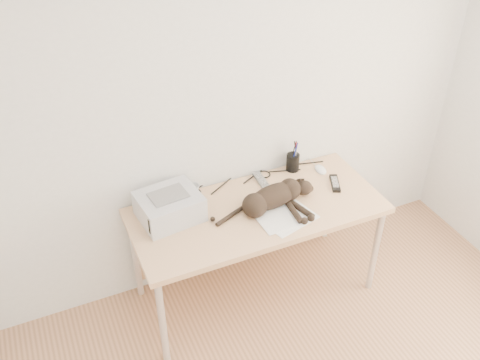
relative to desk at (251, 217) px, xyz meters
name	(u,v)px	position (x,y,z in m)	size (l,w,h in m)	color
wall_back	(234,104)	(0.00, 0.27, 0.69)	(3.50, 3.50, 0.00)	white
desk	(251,217)	(0.00, 0.00, 0.00)	(1.60, 0.70, 0.74)	#E5B286
printer	(169,206)	(-0.53, 0.06, 0.22)	(0.40, 0.35, 0.17)	silver
papers	(286,218)	(0.12, -0.24, 0.14)	(0.38, 0.30, 0.01)	white
cat	(271,199)	(0.08, -0.11, 0.20)	(0.71, 0.33, 0.16)	black
mug	(192,191)	(-0.33, 0.19, 0.18)	(0.10, 0.10, 0.09)	white
pen_cup	(293,162)	(0.41, 0.20, 0.20)	(0.09, 0.09, 0.23)	black
remote_grey	(261,180)	(0.15, 0.16, 0.14)	(0.05, 0.19, 0.02)	slate
remote_black	(335,183)	(0.58, -0.07, 0.14)	(0.05, 0.18, 0.02)	black
mouse	(321,168)	(0.58, 0.12, 0.15)	(0.07, 0.12, 0.04)	white
cable_tangle	(238,181)	(0.00, 0.22, 0.14)	(1.36, 0.09, 0.01)	black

